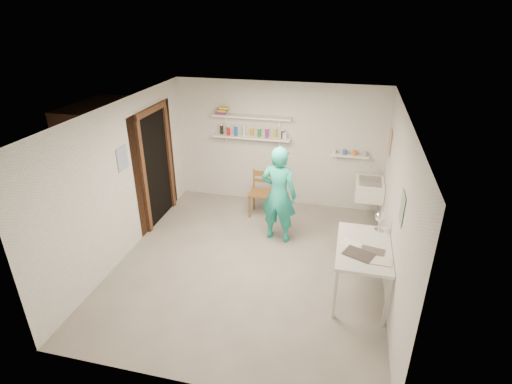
% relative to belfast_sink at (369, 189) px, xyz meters
% --- Properties ---
extents(floor, '(4.00, 4.50, 0.02)m').
position_rel_belfast_sink_xyz_m(floor, '(-1.75, -1.70, -0.71)').
color(floor, slate).
rests_on(floor, ground).
extents(ceiling, '(4.00, 4.50, 0.02)m').
position_rel_belfast_sink_xyz_m(ceiling, '(-1.75, -1.70, 1.71)').
color(ceiling, silver).
rests_on(ceiling, wall_back).
extents(wall_back, '(4.00, 0.02, 2.40)m').
position_rel_belfast_sink_xyz_m(wall_back, '(-1.75, 0.56, 0.50)').
color(wall_back, silver).
rests_on(wall_back, ground).
extents(wall_front, '(4.00, 0.02, 2.40)m').
position_rel_belfast_sink_xyz_m(wall_front, '(-1.75, -3.96, 0.50)').
color(wall_front, silver).
rests_on(wall_front, ground).
extents(wall_left, '(0.02, 4.50, 2.40)m').
position_rel_belfast_sink_xyz_m(wall_left, '(-3.76, -1.70, 0.50)').
color(wall_left, silver).
rests_on(wall_left, ground).
extents(wall_right, '(0.02, 4.50, 2.40)m').
position_rel_belfast_sink_xyz_m(wall_right, '(0.26, -1.70, 0.50)').
color(wall_right, silver).
rests_on(wall_right, ground).
extents(doorway_recess, '(0.02, 0.90, 2.00)m').
position_rel_belfast_sink_xyz_m(doorway_recess, '(-3.74, -0.65, 0.30)').
color(doorway_recess, black).
rests_on(doorway_recess, wall_left).
extents(corridor_box, '(1.40, 1.50, 2.10)m').
position_rel_belfast_sink_xyz_m(corridor_box, '(-4.45, -0.65, 0.35)').
color(corridor_box, brown).
rests_on(corridor_box, ground).
extents(door_lintel, '(0.06, 1.05, 0.10)m').
position_rel_belfast_sink_xyz_m(door_lintel, '(-3.72, -0.65, 1.35)').
color(door_lintel, brown).
rests_on(door_lintel, wall_left).
extents(door_jamb_near, '(0.06, 0.10, 2.00)m').
position_rel_belfast_sink_xyz_m(door_jamb_near, '(-3.72, -1.15, 0.30)').
color(door_jamb_near, brown).
rests_on(door_jamb_near, ground).
extents(door_jamb_far, '(0.06, 0.10, 2.00)m').
position_rel_belfast_sink_xyz_m(door_jamb_far, '(-3.72, -0.15, 0.30)').
color(door_jamb_far, brown).
rests_on(door_jamb_far, ground).
extents(shelf_lower, '(1.50, 0.22, 0.03)m').
position_rel_belfast_sink_xyz_m(shelf_lower, '(-2.25, 0.43, 0.65)').
color(shelf_lower, white).
rests_on(shelf_lower, wall_back).
extents(shelf_upper, '(1.50, 0.22, 0.03)m').
position_rel_belfast_sink_xyz_m(shelf_upper, '(-2.25, 0.43, 1.05)').
color(shelf_upper, white).
rests_on(shelf_upper, wall_back).
extents(ledge_shelf, '(0.70, 0.14, 0.03)m').
position_rel_belfast_sink_xyz_m(ledge_shelf, '(-0.40, 0.47, 0.42)').
color(ledge_shelf, white).
rests_on(ledge_shelf, wall_back).
extents(poster_left, '(0.01, 0.28, 0.36)m').
position_rel_belfast_sink_xyz_m(poster_left, '(-3.74, -1.65, 0.85)').
color(poster_left, '#334C7F').
rests_on(poster_left, wall_left).
extents(poster_right_a, '(0.01, 0.34, 0.42)m').
position_rel_belfast_sink_xyz_m(poster_right_a, '(0.24, 0.10, 0.85)').
color(poster_right_a, '#995933').
rests_on(poster_right_a, wall_right).
extents(poster_right_b, '(0.01, 0.30, 0.38)m').
position_rel_belfast_sink_xyz_m(poster_right_b, '(0.24, -2.25, 0.80)').
color(poster_right_b, '#3F724C').
rests_on(poster_right_b, wall_right).
extents(belfast_sink, '(0.48, 0.60, 0.30)m').
position_rel_belfast_sink_xyz_m(belfast_sink, '(0.00, 0.00, 0.00)').
color(belfast_sink, white).
rests_on(belfast_sink, wall_right).
extents(man, '(0.66, 0.49, 1.67)m').
position_rel_belfast_sink_xyz_m(man, '(-1.47, -0.87, 0.13)').
color(man, teal).
rests_on(man, ground).
extents(wall_clock, '(0.30, 0.08, 0.30)m').
position_rel_belfast_sink_xyz_m(wall_clock, '(-1.51, -0.65, 0.41)').
color(wall_clock, '#C9BC89').
rests_on(wall_clock, man).
extents(wooden_chair, '(0.42, 0.40, 0.90)m').
position_rel_belfast_sink_xyz_m(wooden_chair, '(-1.94, -0.10, -0.25)').
color(wooden_chair, brown).
rests_on(wooden_chair, ground).
extents(work_table, '(0.70, 1.17, 0.78)m').
position_rel_belfast_sink_xyz_m(work_table, '(-0.11, -2.04, -0.31)').
color(work_table, silver).
rests_on(work_table, ground).
extents(desk_lamp, '(0.15, 0.15, 0.15)m').
position_rel_belfast_sink_xyz_m(desk_lamp, '(0.08, -1.57, 0.30)').
color(desk_lamp, silver).
rests_on(desk_lamp, work_table).
extents(spray_cans, '(1.31, 0.06, 0.17)m').
position_rel_belfast_sink_xyz_m(spray_cans, '(-2.25, 0.43, 0.75)').
color(spray_cans, black).
rests_on(spray_cans, shelf_lower).
extents(book_stack, '(0.26, 0.14, 0.14)m').
position_rel_belfast_sink_xyz_m(book_stack, '(-2.81, 0.43, 1.14)').
color(book_stack, red).
rests_on(book_stack, shelf_upper).
extents(ledge_pots, '(0.48, 0.07, 0.09)m').
position_rel_belfast_sink_xyz_m(ledge_pots, '(-0.40, 0.47, 0.48)').
color(ledge_pots, silver).
rests_on(ledge_pots, ledge_shelf).
extents(papers, '(0.30, 0.22, 0.02)m').
position_rel_belfast_sink_xyz_m(papers, '(-0.11, -2.04, 0.09)').
color(papers, silver).
rests_on(papers, work_table).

